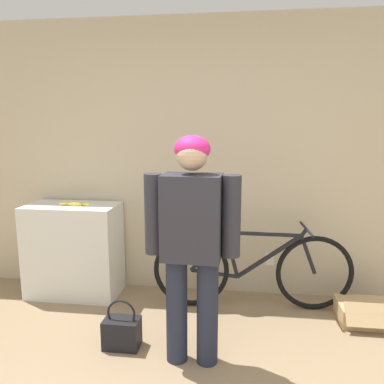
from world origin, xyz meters
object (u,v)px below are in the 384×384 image
Objects in this scene: person at (192,234)px; cardboard_box at (369,313)px; banana at (75,204)px; bicycle at (252,269)px; handbag at (122,332)px.

cardboard_box is (1.40, 0.71, -0.84)m from person.
banana is (-1.21, 0.88, -0.01)m from person.
bicycle is 5.70× the size of banana.
bicycle is 1.24m from handbag.
bicycle is at bearing 37.71° from handbag.
banana is 0.62× the size of cardboard_box.
person is 5.03× the size of banana.
banana is 1.30m from handbag.
cardboard_box is at bearing 17.70° from handbag.
person is 1.09m from bicycle.
handbag reaches higher than cardboard_box.
handbag is (-0.96, -0.75, -0.24)m from bicycle.
bicycle is at bearing 65.27° from person.
person is 4.19× the size of handbag.
person reaches higher than banana.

